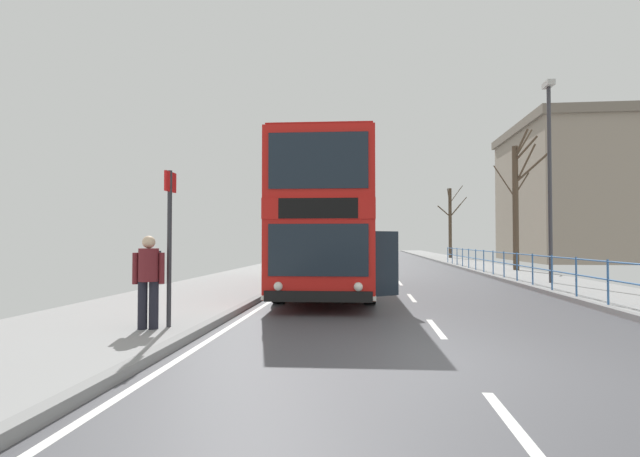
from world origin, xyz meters
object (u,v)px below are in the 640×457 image
at_px(pedestrian_with_backpack, 149,274).
at_px(bus_stop_sign_near, 170,231).
at_px(double_decker_bus_main, 330,223).
at_px(street_lamp_far_side, 550,165).
at_px(background_building_00, 594,192).
at_px(bare_tree_far_00, 517,199).
at_px(bare_tree_far_01, 450,221).

relative_size(pedestrian_with_backpack, bus_stop_sign_near, 0.58).
height_order(double_decker_bus_main, street_lamp_far_side, street_lamp_far_side).
relative_size(double_decker_bus_main, street_lamp_far_side, 1.44).
height_order(double_decker_bus_main, background_building_00, background_building_00).
xyz_separation_m(pedestrian_with_backpack, street_lamp_far_side, (10.50, 10.04, 3.37)).
xyz_separation_m(double_decker_bus_main, bare_tree_far_00, (9.13, 10.01, 1.60)).
relative_size(bare_tree_far_00, background_building_00, 0.57).
bearing_deg(street_lamp_far_side, bus_stop_sign_near, -136.18).
bearing_deg(double_decker_bus_main, bare_tree_far_01, 72.46).
distance_m(pedestrian_with_backpack, background_building_00, 39.98).
xyz_separation_m(pedestrian_with_backpack, bus_stop_sign_near, (0.27, 0.22, 0.77)).
distance_m(bus_stop_sign_near, street_lamp_far_side, 14.42).
distance_m(double_decker_bus_main, pedestrian_with_backpack, 8.14).
bearing_deg(pedestrian_with_backpack, double_decker_bus_main, 71.37).
bearing_deg(bare_tree_far_01, double_decker_bus_main, -107.54).
bearing_deg(background_building_00, bus_stop_sign_near, -124.46).
height_order(double_decker_bus_main, bare_tree_far_01, bare_tree_far_01).
distance_m(bus_stop_sign_near, background_building_00, 39.56).
bearing_deg(background_building_00, pedestrian_with_backpack, -124.61).
bearing_deg(double_decker_bus_main, pedestrian_with_backpack, -108.63).
distance_m(street_lamp_far_side, background_building_00, 25.68).
relative_size(bare_tree_far_00, bare_tree_far_01, 1.18).
bearing_deg(pedestrian_with_backpack, bus_stop_sign_near, 38.59).
bearing_deg(bus_stop_sign_near, bare_tree_far_00, 56.72).
xyz_separation_m(bus_stop_sign_near, street_lamp_far_side, (10.23, 9.82, 2.61)).
height_order(street_lamp_far_side, bare_tree_far_00, bare_tree_far_00).
bearing_deg(bare_tree_far_00, double_decker_bus_main, -132.38).
height_order(bus_stop_sign_near, bare_tree_far_01, bare_tree_far_01).
relative_size(street_lamp_far_side, background_building_00, 0.55).
height_order(bare_tree_far_00, bare_tree_far_01, bare_tree_far_00).
xyz_separation_m(double_decker_bus_main, pedestrian_with_backpack, (-2.57, -7.63, -1.20)).
distance_m(street_lamp_far_side, bare_tree_far_00, 7.71).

